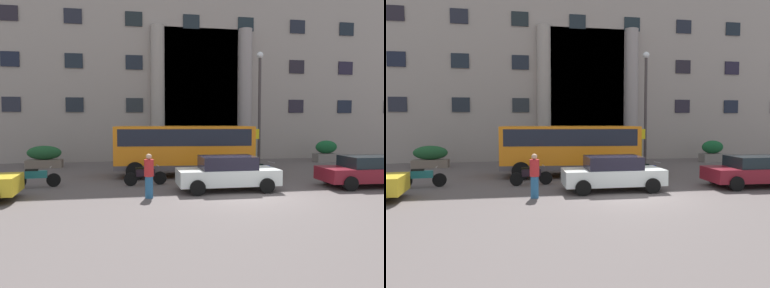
# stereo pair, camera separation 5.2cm
# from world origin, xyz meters

# --- Properties ---
(ground_plane) EXTENTS (80.00, 64.00, 0.12)m
(ground_plane) POSITION_xyz_m (0.00, 0.00, -0.06)
(ground_plane) COLOR #574F4E
(office_building_facade) EXTENTS (41.08, 9.74, 18.28)m
(office_building_facade) POSITION_xyz_m (0.00, 17.48, 9.13)
(office_building_facade) COLOR gray
(office_building_facade) RESTS_ON ground_plane
(orange_minibus) EXTENTS (7.27, 3.12, 2.63)m
(orange_minibus) POSITION_xyz_m (-1.69, 5.50, 1.58)
(orange_minibus) COLOR orange
(orange_minibus) RESTS_ON ground_plane
(bus_stop_sign) EXTENTS (0.44, 0.08, 2.41)m
(bus_stop_sign) POSITION_xyz_m (2.99, 7.56, 1.50)
(bus_stop_sign) COLOR #9C9216
(bus_stop_sign) RESTS_ON ground_plane
(hedge_planter_far_west) EXTENTS (1.66, 0.89, 1.51)m
(hedge_planter_far_west) POSITION_xyz_m (9.31, 10.37, 0.73)
(hedge_planter_far_west) COLOR slate
(hedge_planter_far_west) RESTS_ON ground_plane
(hedge_planter_east) EXTENTS (2.15, 0.84, 1.37)m
(hedge_planter_east) POSITION_xyz_m (-9.73, 10.33, 0.66)
(hedge_planter_east) COLOR #706356
(hedge_planter_east) RESTS_ON ground_plane
(hedge_planter_entrance_right) EXTENTS (1.98, 0.98, 1.30)m
(hedge_planter_entrance_right) POSITION_xyz_m (2.05, 10.12, 0.63)
(hedge_planter_entrance_right) COLOR #6E6358
(hedge_planter_entrance_right) RESTS_ON ground_plane
(hedge_planter_west) EXTENTS (1.67, 0.99, 1.48)m
(hedge_planter_west) POSITION_xyz_m (-1.16, 10.11, 0.71)
(hedge_planter_west) COLOR #6B6B5B
(hedge_planter_west) RESTS_ON ground_plane
(parked_compact_extra) EXTENTS (4.18, 1.92, 1.45)m
(parked_compact_extra) POSITION_xyz_m (-0.53, 1.20, 0.74)
(parked_compact_extra) COLOR silver
(parked_compact_extra) RESTS_ON ground_plane
(white_taxi_kerbside) EXTENTS (4.59, 2.12, 1.36)m
(white_taxi_kerbside) POSITION_xyz_m (6.05, 1.05, 0.70)
(white_taxi_kerbside) COLOR maroon
(white_taxi_kerbside) RESTS_ON ground_plane
(motorcycle_far_end) EXTENTS (2.03, 0.67, 0.89)m
(motorcycle_far_end) POSITION_xyz_m (1.69, 3.30, 0.46)
(motorcycle_far_end) COLOR black
(motorcycle_far_end) RESTS_ON ground_plane
(motorcycle_near_kerb) EXTENTS (2.01, 0.55, 0.89)m
(motorcycle_near_kerb) POSITION_xyz_m (-8.60, 3.29, 0.46)
(motorcycle_near_kerb) COLOR black
(motorcycle_near_kerb) RESTS_ON ground_plane
(scooter_by_planter) EXTENTS (1.93, 0.55, 0.89)m
(scooter_by_planter) POSITION_xyz_m (-3.88, 3.05, 0.45)
(scooter_by_planter) COLOR black
(scooter_by_planter) RESTS_ON ground_plane
(pedestrian_man_red_shirt) EXTENTS (0.36, 0.36, 1.68)m
(pedestrian_man_red_shirt) POSITION_xyz_m (-3.84, 0.28, 0.85)
(pedestrian_man_red_shirt) COLOR #275B87
(pedestrian_man_red_shirt) RESTS_ON ground_plane
(lamppost_plaza_centre) EXTENTS (0.40, 0.40, 7.21)m
(lamppost_plaza_centre) POSITION_xyz_m (3.58, 8.50, 4.22)
(lamppost_plaza_centre) COLOR #3C3536
(lamppost_plaza_centre) RESTS_ON ground_plane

